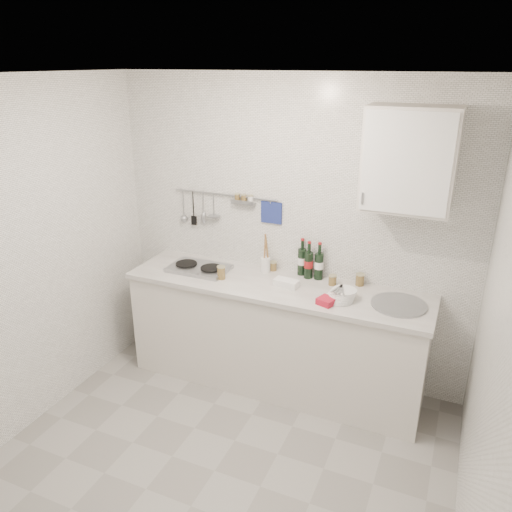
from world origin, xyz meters
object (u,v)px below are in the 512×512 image
at_px(wall_cabinet, 410,159).
at_px(plate_stack_sink, 341,295).
at_px(utensil_crock, 265,263).
at_px(wine_bottles, 310,259).
at_px(plate_stack_hob, 188,266).

xyz_separation_m(wall_cabinet, plate_stack_sink, (-0.35, -0.20, -0.99)).
xyz_separation_m(plate_stack_sink, utensil_crock, (-0.72, 0.28, 0.04)).
xyz_separation_m(wine_bottles, utensil_crock, (-0.37, -0.04, -0.08)).
distance_m(wall_cabinet, utensil_crock, 1.43).
relative_size(plate_stack_sink, utensil_crock, 0.69).
bearing_deg(plate_stack_hob, wine_bottles, 12.51).
height_order(wine_bottles, utensil_crock, utensil_crock).
bearing_deg(wall_cabinet, plate_stack_sink, -150.34).
relative_size(plate_stack_hob, utensil_crock, 0.74).
bearing_deg(wine_bottles, wall_cabinet, -9.18).
bearing_deg(utensil_crock, wall_cabinet, -4.03).
xyz_separation_m(plate_stack_hob, wine_bottles, (1.01, 0.22, 0.14)).
bearing_deg(utensil_crock, plate_stack_hob, -163.72).
bearing_deg(wine_bottles, plate_stack_sink, -42.17).
bearing_deg(wine_bottles, plate_stack_hob, -167.49).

